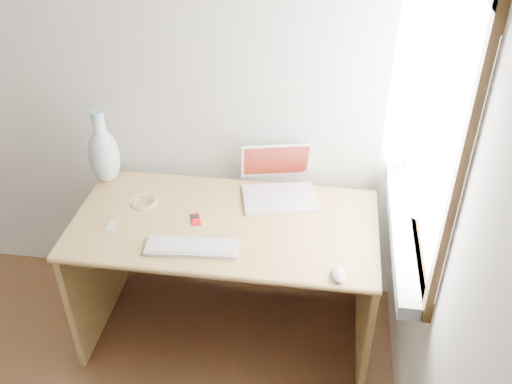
# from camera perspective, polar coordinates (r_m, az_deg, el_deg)

# --- Properties ---
(back_wall) EXTENTS (3.50, 0.04, 2.60)m
(back_wall) POSITION_cam_1_polar(r_m,az_deg,el_deg) (2.86, -21.25, 13.33)
(back_wall) COLOR white
(back_wall) RESTS_ON floor
(window) EXTENTS (0.11, 0.99, 1.10)m
(window) POSITION_cam_1_polar(r_m,az_deg,el_deg) (2.15, 17.00, 6.68)
(window) COLOR white
(window) RESTS_ON right_wall
(desk) EXTENTS (1.34, 0.67, 0.71)m
(desk) POSITION_cam_1_polar(r_m,az_deg,el_deg) (2.69, -2.70, -5.33)
(desk) COLOR tan
(desk) RESTS_ON floor
(laptop) EXTENTS (0.37, 0.34, 0.22)m
(laptop) POSITION_cam_1_polar(r_m,az_deg,el_deg) (2.65, 2.47, 0.68)
(laptop) COLOR white
(laptop) RESTS_ON desk
(external_keyboard) EXTENTS (0.39, 0.14, 0.02)m
(external_keyboard) POSITION_cam_1_polar(r_m,az_deg,el_deg) (2.37, -6.45, -5.51)
(external_keyboard) COLOR white
(external_keyboard) RESTS_ON desk
(mouse) EXTENTS (0.07, 0.10, 0.03)m
(mouse) POSITION_cam_1_polar(r_m,az_deg,el_deg) (2.24, 8.28, -8.14)
(mouse) COLOR white
(mouse) RESTS_ON desk
(ipod) EXTENTS (0.06, 0.09, 0.01)m
(ipod) POSITION_cam_1_polar(r_m,az_deg,el_deg) (2.52, -6.04, -2.74)
(ipod) COLOR red
(ipod) RESTS_ON desk
(cable_coil) EXTENTS (0.13, 0.13, 0.01)m
(cable_coil) POSITION_cam_1_polar(r_m,az_deg,el_deg) (2.67, -11.18, -0.97)
(cable_coil) COLOR white
(cable_coil) RESTS_ON desk
(remote) EXTENTS (0.04, 0.08, 0.01)m
(remote) POSITION_cam_1_polar(r_m,az_deg,el_deg) (2.55, -14.32, -3.37)
(remote) COLOR white
(remote) RESTS_ON desk
(vase) EXTENTS (0.15, 0.15, 0.37)m
(vase) POSITION_cam_1_polar(r_m,az_deg,el_deg) (2.78, -14.99, 3.72)
(vase) COLOR white
(vase) RESTS_ON desk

